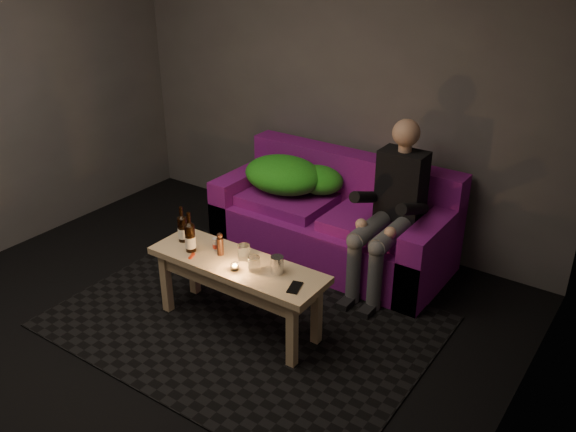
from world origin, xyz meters
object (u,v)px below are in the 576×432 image
at_px(beer_bottle_a, 182,229).
at_px(steel_cup, 277,265).
at_px(person, 391,206).
at_px(coffee_table, 237,274).
at_px(sofa, 335,223).
at_px(beer_bottle_b, 190,237).

bearing_deg(beer_bottle_a, steel_cup, 1.92).
height_order(person, coffee_table, person).
bearing_deg(steel_cup, coffee_table, -172.34).
bearing_deg(person, sofa, 164.46).
height_order(sofa, beer_bottle_b, sofa).
relative_size(coffee_table, beer_bottle_a, 4.81).
xyz_separation_m(person, coffee_table, (-0.56, -1.05, -0.23)).
distance_m(beer_bottle_b, steel_cup, 0.64).
xyz_separation_m(sofa, person, (0.54, -0.15, 0.35)).
xyz_separation_m(coffee_table, beer_bottle_a, (-0.48, 0.01, 0.18)).
bearing_deg(beer_bottle_b, beer_bottle_a, 152.30).
distance_m(coffee_table, beer_bottle_b, 0.40).
bearing_deg(sofa, coffee_table, -90.83).
bearing_deg(beer_bottle_b, steel_cup, 8.88).
height_order(person, beer_bottle_a, person).
bearing_deg(steel_cup, beer_bottle_b, -171.12).
height_order(beer_bottle_a, beer_bottle_b, beer_bottle_b).
relative_size(beer_bottle_a, steel_cup, 2.28).
xyz_separation_m(beer_bottle_a, beer_bottle_b, (0.14, -0.07, 0.01)).
bearing_deg(person, steel_cup, -105.00).
distance_m(person, beer_bottle_b, 1.43).
bearing_deg(sofa, beer_bottle_b, -105.84).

